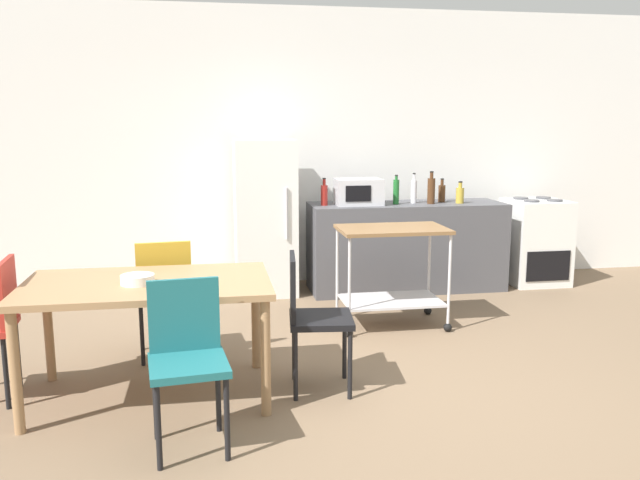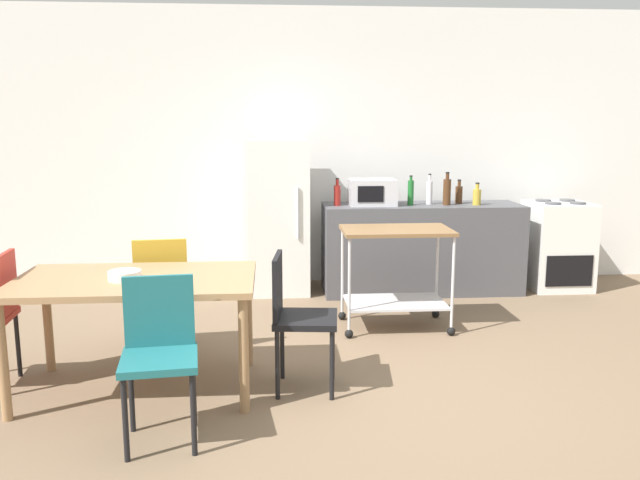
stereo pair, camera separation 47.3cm
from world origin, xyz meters
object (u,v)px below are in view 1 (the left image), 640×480
dining_table (148,294)px  refrigerator (265,217)px  kitchen_cart (392,260)px  bottle_sesame_oil (414,191)px  chair_black (311,312)px  bottle_sparkling_water (396,191)px  bottle_olive_oil (324,194)px  bottle_hot_sauce (442,193)px  bottle_vinegar (460,195)px  stove_oven (535,242)px  fruit_bowl (138,279)px  chair_mustard (164,290)px  chair_teal (187,352)px  microwave (358,192)px  bottle_soda (431,190)px

dining_table → refrigerator: bearing=69.0°
kitchen_cart → bottle_sesame_oil: (0.57, 1.20, 0.45)m
chair_black → bottle_sparkling_water: bearing=-21.6°
bottle_sesame_oil → bottle_sparkling_water: bearing=-164.4°
chair_black → bottle_sparkling_water: 2.73m
dining_table → bottle_olive_oil: bearing=56.8°
bottle_hot_sauce → bottle_vinegar: 0.20m
stove_oven → fruit_bowl: bearing=-147.9°
chair_mustard → bottle_olive_oil: (1.47, 1.64, 0.49)m
chair_teal → refrigerator: refrigerator is taller
bottle_olive_oil → kitchen_cart: bearing=-72.2°
bottle_olive_oil → microwave: bottle_olive_oil is taller
refrigerator → kitchen_cart: bearing=-53.6°
chair_teal → microwave: 3.46m
stove_oven → bottle_vinegar: size_ratio=4.10×
microwave → chair_black: bearing=-109.8°
chair_teal → bottle_sesame_oil: bearing=47.5°
bottle_sesame_oil → bottle_soda: (0.16, -0.08, 0.01)m
chair_black → refrigerator: refrigerator is taller
chair_black → microwave: bearing=-13.6°
kitchen_cart → microwave: bearing=91.2°
dining_table → bottle_sesame_oil: bottle_sesame_oil is taller
stove_oven → bottle_sparkling_water: bottle_sparkling_water is taller
chair_teal → bottle_olive_oil: size_ratio=3.25×
bottle_soda → bottle_hot_sauce: size_ratio=1.35×
bottle_vinegar → bottle_sesame_oil: bearing=168.0°
microwave → chair_teal: bearing=-118.3°
dining_table → bottle_olive_oil: size_ratio=5.47×
dining_table → chair_mustard: chair_mustard is taller
refrigerator → microwave: size_ratio=3.37×
dining_table → bottle_olive_oil: 2.80m
stove_oven → fruit_bowl: size_ratio=4.55×
dining_table → fruit_bowl: size_ratio=7.42×
bottle_sesame_oil → fruit_bowl: size_ratio=1.52×
chair_mustard → kitchen_cart: (1.85, 0.49, 0.05)m
bottle_sesame_oil → microwave: bearing=-177.0°
stove_oven → chair_black: bearing=-139.3°
microwave → bottle_sparkling_water: (0.39, -0.03, -0.00)m
kitchen_cart → bottle_vinegar: size_ratio=4.06×
refrigerator → chair_black: bearing=-88.5°
chair_teal → microwave: bearing=55.2°
chair_teal → bottle_vinegar: bearing=41.3°
bottle_sesame_oil → fruit_bowl: bearing=-136.0°
chair_mustard → bottle_sesame_oil: 2.99m
stove_oven → bottle_soda: size_ratio=2.79×
bottle_olive_oil → bottle_soda: size_ratio=0.83×
bottle_sparkling_water → bottle_vinegar: size_ratio=1.32×
bottle_olive_oil → chair_teal: bearing=-113.0°
microwave → kitchen_cart: bearing=-88.8°
fruit_bowl → bottle_sparkling_water: bearing=45.7°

